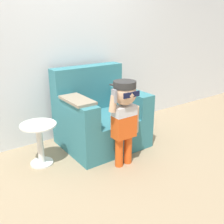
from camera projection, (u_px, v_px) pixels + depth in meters
The scene contains 5 objects.
ground_plane at pixel (92, 152), 3.17m from camera, with size 10.00×10.00×0.00m, color #998466.
wall_back at pixel (62, 38), 3.24m from camera, with size 10.00×0.05×2.60m.
armchair at pixel (99, 117), 3.31m from camera, with size 0.98×0.85×0.96m.
person_child at pixel (124, 111), 2.70m from camera, with size 0.39×0.29×0.94m.
side_table at pixel (40, 140), 2.83m from camera, with size 0.38×0.38×0.48m.
Camera 1 is at (-1.44, -2.44, 1.52)m, focal length 42.00 mm.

